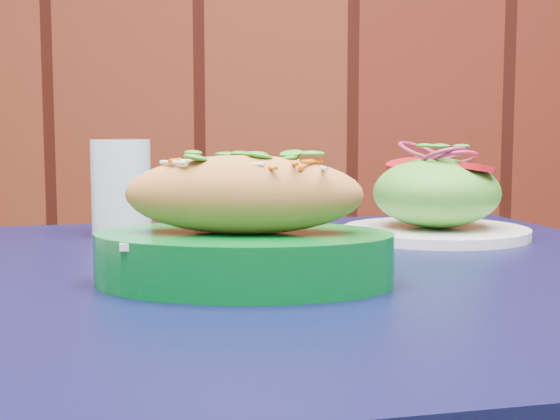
{
  "coord_description": "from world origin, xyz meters",
  "views": [
    {
      "loc": [
        -0.11,
        0.95,
        0.89
      ],
      "look_at": [
        -0.14,
        1.67,
        0.81
      ],
      "focal_mm": 50.0,
      "sensor_mm": 36.0,
      "label": 1
    }
  ],
  "objects": [
    {
      "name": "banh_mi_basket",
      "position": [
        -0.17,
        1.62,
        0.8
      ],
      "size": [
        0.27,
        0.18,
        0.12
      ],
      "rotation": [
        0.0,
        0.0,
        -0.02
      ],
      "color": "#02601E",
      "rests_on": "cafe_table"
    },
    {
      "name": "salad_plate",
      "position": [
        0.05,
        1.92,
        0.8
      ],
      "size": [
        0.23,
        0.23,
        0.11
      ],
      "rotation": [
        0.0,
        0.0,
        0.14
      ],
      "color": "white",
      "rests_on": "cafe_table"
    },
    {
      "name": "cafe_table",
      "position": [
        -0.11,
        1.71,
        0.66
      ],
      "size": [
        0.98,
        0.98,
        0.75
      ],
      "rotation": [
        0.0,
        0.0,
        0.27
      ],
      "color": "black",
      "rests_on": "ground"
    },
    {
      "name": "water_glass",
      "position": [
        -0.35,
        1.93,
        0.81
      ],
      "size": [
        0.08,
        0.08,
        0.12
      ],
      "primitive_type": "cylinder",
      "color": "silver",
      "rests_on": "cafe_table"
    }
  ]
}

